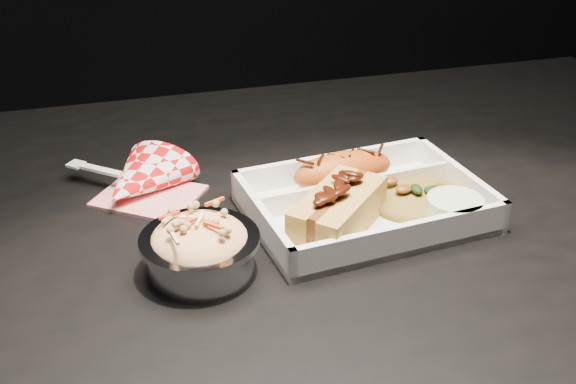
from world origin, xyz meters
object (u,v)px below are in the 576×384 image
at_px(dining_table, 321,274).
at_px(food_tray, 364,207).
at_px(foil_coleslaw_cup, 200,246).
at_px(fried_pastry, 343,170).
at_px(napkin_fork, 139,182).
at_px(hotdog, 338,208).

relative_size(dining_table, food_tray, 4.48).
distance_m(food_tray, foil_coleslaw_cup, 0.20).
height_order(fried_pastry, napkin_fork, napkin_fork).
xyz_separation_m(food_tray, fried_pastry, (-0.01, 0.05, 0.02)).
relative_size(hotdog, foil_coleslaw_cup, 1.12).
bearing_deg(foil_coleslaw_cup, hotdog, 10.53).
distance_m(dining_table, food_tray, 0.11).
xyz_separation_m(dining_table, hotdog, (-0.00, -0.06, 0.12)).
height_order(fried_pastry, hotdog, hotdog).
bearing_deg(hotdog, fried_pastry, 22.23).
xyz_separation_m(fried_pastry, foil_coleslaw_cup, (-0.19, -0.11, 0.00)).
height_order(hotdog, napkin_fork, napkin_fork).
xyz_separation_m(dining_table, fried_pastry, (0.03, 0.03, 0.12)).
height_order(hotdog, foil_coleslaw_cup, same).
bearing_deg(hotdog, foil_coleslaw_cup, 145.31).
distance_m(dining_table, hotdog, 0.14).
height_order(food_tray, foil_coleslaw_cup, foil_coleslaw_cup).
distance_m(food_tray, fried_pastry, 0.06).
relative_size(dining_table, foil_coleslaw_cup, 10.34).
xyz_separation_m(fried_pastry, napkin_fork, (-0.23, 0.06, -0.01)).
bearing_deg(dining_table, food_tray, -33.60).
relative_size(fried_pastry, foil_coleslaw_cup, 1.05).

